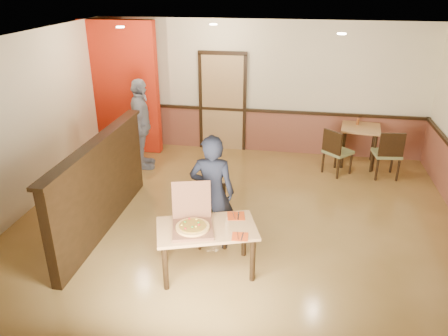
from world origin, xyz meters
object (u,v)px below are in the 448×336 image
object	(u,v)px
diner_chair	(212,212)
diner	(212,193)
side_table	(360,135)
side_chair_right	(388,153)
pizza_box	(192,224)
main_table	(207,234)
condiment	(358,121)
side_chair_left	(336,150)
passerby	(141,125)

from	to	relation	value
diner_chair	diner	distance (m)	0.40
diner_chair	side_table	size ratio (longest dim) A/B	1.04
side_chair_right	pizza_box	distance (m)	4.57
side_chair_right	main_table	bearing A→B (deg)	44.08
diner	pizza_box	distance (m)	0.67
side_chair_right	pizza_box	world-z (taller)	pizza_box
main_table	side_table	xyz separation A→B (m)	(2.33, 4.05, 0.06)
condiment	side_table	bearing A→B (deg)	-68.25
diner	pizza_box	xyz separation A→B (m)	(-0.13, -0.65, -0.11)
diner_chair	side_chair_left	world-z (taller)	side_chair_left
diner_chair	side_chair_left	distance (m)	3.31
side_table	diner	size ratio (longest dim) A/B	0.49
side_chair_left	diner_chair	bearing A→B (deg)	98.33
side_chair_left	side_table	size ratio (longest dim) A/B	1.10
side_table	passerby	size ratio (longest dim) A/B	0.46
side_table	pizza_box	bearing A→B (deg)	-121.33
side_chair_right	diner	xyz separation A→B (m)	(-2.83, -2.82, 0.32)
passerby	main_table	bearing A→B (deg)	-164.12
passerby	pizza_box	distance (m)	3.66
main_table	passerby	size ratio (longest dim) A/B	0.78
side_chair_right	side_table	world-z (taller)	side_chair_right
pizza_box	side_table	bearing A→B (deg)	43.51
condiment	side_chair_right	bearing A→B (deg)	-55.98
side_chair_left	side_chair_right	distance (m)	0.96
pizza_box	condiment	world-z (taller)	pizza_box
main_table	pizza_box	distance (m)	0.25
side_chair_right	passerby	size ratio (longest dim) A/B	0.53
condiment	side_chair_left	bearing A→B (deg)	-120.72
side_chair_left	pizza_box	bearing A→B (deg)	103.83
diner	side_chair_left	bearing A→B (deg)	-127.97
main_table	diner_chair	distance (m)	0.75
side_chair_left	side_chair_right	xyz separation A→B (m)	(0.96, -0.02, 0.03)
passerby	side_table	bearing A→B (deg)	-94.30
side_chair_right	pizza_box	size ratio (longest dim) A/B	1.38
diner_chair	side_table	bearing A→B (deg)	42.37
diner	side_chair_right	bearing A→B (deg)	-139.66
side_chair_right	passerby	world-z (taller)	passerby
side_chair_right	passerby	xyz separation A→B (m)	(-4.76, -0.29, 0.38)
passerby	pizza_box	size ratio (longest dim) A/B	2.59
diner_chair	passerby	distance (m)	3.08
side_chair_right	diner	bearing A→B (deg)	38.15
diner_chair	condiment	bearing A→B (deg)	44.14
main_table	side_chair_right	distance (m)	4.41
diner_chair	diner	bearing A→B (deg)	-86.13
diner	pizza_box	world-z (taller)	diner
diner_chair	side_chair_left	size ratio (longest dim) A/B	0.95
main_table	passerby	world-z (taller)	passerby
side_chair_left	condiment	bearing A→B (deg)	-77.16
main_table	condiment	world-z (taller)	condiment
side_table	diner	bearing A→B (deg)	-124.52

